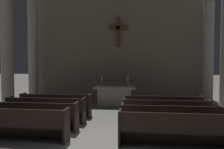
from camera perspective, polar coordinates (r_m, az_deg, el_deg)
ground_plane at (r=6.35m, az=-5.06°, el=-17.51°), size 80.00×80.00×0.00m
pew_left_row_1 at (r=6.96m, az=-23.76°, el=-11.78°), size 3.00×0.50×0.95m
pew_left_row_2 at (r=7.80m, az=-20.01°, el=-10.15°), size 3.00×0.50×0.95m
pew_left_row_3 at (r=8.67m, az=-17.03°, el=-8.82°), size 3.00×0.50×0.95m
pew_left_row_4 at (r=9.56m, az=-14.61°, el=-7.70°), size 3.00×0.50×0.95m
pew_right_row_1 at (r=6.11m, az=16.33°, el=-13.69°), size 3.00×0.50×0.95m
pew_right_row_2 at (r=7.05m, az=14.99°, el=-11.45°), size 3.00×0.50×0.95m
pew_right_row_3 at (r=8.00m, az=13.99°, el=-9.74°), size 3.00×0.50×0.95m
pew_right_row_4 at (r=8.96m, az=13.21°, el=-8.39°), size 3.00×0.50×0.95m
column_left_second at (r=11.60m, az=-25.95°, el=8.40°), size 0.86×0.86×6.96m
column_left_third at (r=13.84m, az=-20.07°, el=7.55°), size 0.86×0.86×6.96m
column_right_third at (r=12.91m, az=24.00°, el=7.83°), size 0.86×0.86×6.96m
altar at (r=11.64m, az=0.72°, el=-5.47°), size 2.20×0.90×1.01m
candlestick_left at (r=11.66m, az=-2.71°, el=-2.15°), size 0.16×0.16×0.61m
candlestick_right at (r=11.51m, az=4.19°, el=-2.22°), size 0.16×0.16×0.61m
apse_with_cross at (r=13.74m, az=1.70°, el=9.38°), size 10.90×0.46×7.56m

